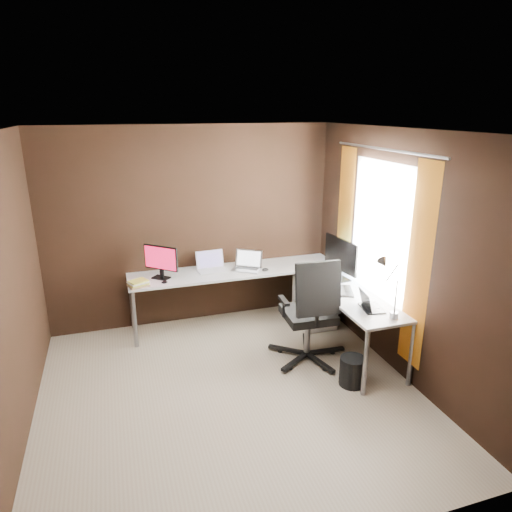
{
  "coord_description": "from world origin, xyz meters",
  "views": [
    {
      "loc": [
        -0.93,
        -3.74,
        2.68
      ],
      "look_at": [
        0.57,
        0.95,
        1.07
      ],
      "focal_mm": 32.0,
      "sensor_mm": 36.0,
      "label": 1
    }
  ],
  "objects_px": {
    "laptop_white": "(211,266)",
    "office_chair": "(309,331)",
    "drawer_pedestal": "(315,302)",
    "laptop_black_small": "(369,305)",
    "monitor_right": "(341,257)",
    "desk_lamp": "(388,280)",
    "laptop_black_big": "(339,287)",
    "book_stack": "(138,284)",
    "monitor_left": "(161,260)",
    "laptop_silver": "(247,265)",
    "wastebasket": "(352,371)"
  },
  "relations": [
    {
      "from": "laptop_black_big",
      "to": "laptop_white",
      "type": "bearing_deg",
      "value": 67.9
    },
    {
      "from": "monitor_left",
      "to": "laptop_black_small",
      "type": "height_order",
      "value": "monitor_left"
    },
    {
      "from": "monitor_right",
      "to": "laptop_silver",
      "type": "bearing_deg",
      "value": 46.61
    },
    {
      "from": "laptop_white",
      "to": "office_chair",
      "type": "distance_m",
      "value": 1.53
    },
    {
      "from": "drawer_pedestal",
      "to": "monitor_right",
      "type": "bearing_deg",
      "value": -68.51
    },
    {
      "from": "monitor_right",
      "to": "laptop_black_small",
      "type": "xyz_separation_m",
      "value": [
        -0.11,
        -0.85,
        -0.24
      ]
    },
    {
      "from": "monitor_right",
      "to": "laptop_black_small",
      "type": "bearing_deg",
      "value": 165.54
    },
    {
      "from": "desk_lamp",
      "to": "wastebasket",
      "type": "height_order",
      "value": "desk_lamp"
    },
    {
      "from": "drawer_pedestal",
      "to": "laptop_black_big",
      "type": "relative_size",
      "value": 1.5
    },
    {
      "from": "office_chair",
      "to": "book_stack",
      "type": "bearing_deg",
      "value": 154.7
    },
    {
      "from": "monitor_left",
      "to": "wastebasket",
      "type": "xyz_separation_m",
      "value": [
        1.66,
        -1.71,
        -0.81
      ]
    },
    {
      "from": "monitor_left",
      "to": "laptop_white",
      "type": "relative_size",
      "value": 1.1
    },
    {
      "from": "book_stack",
      "to": "office_chair",
      "type": "xyz_separation_m",
      "value": [
        1.73,
        -0.94,
        -0.41
      ]
    },
    {
      "from": "desk_lamp",
      "to": "book_stack",
      "type": "bearing_deg",
      "value": 141.17
    },
    {
      "from": "laptop_white",
      "to": "office_chair",
      "type": "xyz_separation_m",
      "value": [
        0.81,
        -1.23,
        -0.43
      ]
    },
    {
      "from": "drawer_pedestal",
      "to": "laptop_white",
      "type": "relative_size",
      "value": 1.64
    },
    {
      "from": "monitor_right",
      "to": "book_stack",
      "type": "bearing_deg",
      "value": 70.45
    },
    {
      "from": "office_chair",
      "to": "wastebasket",
      "type": "bearing_deg",
      "value": -65.88
    },
    {
      "from": "monitor_left",
      "to": "monitor_right",
      "type": "height_order",
      "value": "monitor_right"
    },
    {
      "from": "monitor_left",
      "to": "wastebasket",
      "type": "height_order",
      "value": "monitor_left"
    },
    {
      "from": "monitor_right",
      "to": "book_stack",
      "type": "height_order",
      "value": "monitor_right"
    },
    {
      "from": "monitor_right",
      "to": "laptop_white",
      "type": "relative_size",
      "value": 1.68
    },
    {
      "from": "monitor_right",
      "to": "drawer_pedestal",
      "type": "bearing_deg",
      "value": 14.37
    },
    {
      "from": "drawer_pedestal",
      "to": "desk_lamp",
      "type": "height_order",
      "value": "desk_lamp"
    },
    {
      "from": "book_stack",
      "to": "desk_lamp",
      "type": "bearing_deg",
      "value": -34.67
    },
    {
      "from": "monitor_right",
      "to": "wastebasket",
      "type": "distance_m",
      "value": 1.38
    },
    {
      "from": "drawer_pedestal",
      "to": "office_chair",
      "type": "bearing_deg",
      "value": -118.86
    },
    {
      "from": "laptop_white",
      "to": "laptop_black_small",
      "type": "distance_m",
      "value": 2.08
    },
    {
      "from": "laptop_black_small",
      "to": "desk_lamp",
      "type": "relative_size",
      "value": 0.51
    },
    {
      "from": "monitor_right",
      "to": "desk_lamp",
      "type": "relative_size",
      "value": 1.01
    },
    {
      "from": "monitor_left",
      "to": "laptop_black_big",
      "type": "bearing_deg",
      "value": 12.52
    },
    {
      "from": "desk_lamp",
      "to": "office_chair",
      "type": "xyz_separation_m",
      "value": [
        -0.52,
        0.61,
        -0.76
      ]
    },
    {
      "from": "monitor_right",
      "to": "office_chair",
      "type": "height_order",
      "value": "monitor_right"
    },
    {
      "from": "drawer_pedestal",
      "to": "laptop_silver",
      "type": "bearing_deg",
      "value": 157.37
    },
    {
      "from": "laptop_black_big",
      "to": "office_chair",
      "type": "xyz_separation_m",
      "value": [
        -0.39,
        -0.1,
        -0.43
      ]
    },
    {
      "from": "book_stack",
      "to": "wastebasket",
      "type": "distance_m",
      "value": 2.55
    },
    {
      "from": "book_stack",
      "to": "desk_lamp",
      "type": "relative_size",
      "value": 0.43
    },
    {
      "from": "laptop_white",
      "to": "book_stack",
      "type": "relative_size",
      "value": 1.4
    },
    {
      "from": "drawer_pedestal",
      "to": "office_chair",
      "type": "xyz_separation_m",
      "value": [
        -0.43,
        -0.79,
        0.05
      ]
    },
    {
      "from": "laptop_silver",
      "to": "office_chair",
      "type": "height_order",
      "value": "office_chair"
    },
    {
      "from": "laptop_silver",
      "to": "desk_lamp",
      "type": "xyz_separation_m",
      "value": [
        0.88,
        -1.73,
        0.33
      ]
    },
    {
      "from": "drawer_pedestal",
      "to": "book_stack",
      "type": "relative_size",
      "value": 2.3
    },
    {
      "from": "office_chair",
      "to": "laptop_silver",
      "type": "bearing_deg",
      "value": 111.31
    },
    {
      "from": "desk_lamp",
      "to": "laptop_silver",
      "type": "bearing_deg",
      "value": 112.79
    },
    {
      "from": "book_stack",
      "to": "laptop_silver",
      "type": "bearing_deg",
      "value": 7.69
    },
    {
      "from": "laptop_silver",
      "to": "wastebasket",
      "type": "relative_size",
      "value": 1.43
    },
    {
      "from": "drawer_pedestal",
      "to": "laptop_black_small",
      "type": "height_order",
      "value": "laptop_black_small"
    },
    {
      "from": "drawer_pedestal",
      "to": "monitor_right",
      "type": "xyz_separation_m",
      "value": [
        0.14,
        -0.36,
        0.72
      ]
    },
    {
      "from": "book_stack",
      "to": "laptop_white",
      "type": "bearing_deg",
      "value": 17.58
    },
    {
      "from": "monitor_left",
      "to": "laptop_white",
      "type": "bearing_deg",
      "value": 50.96
    }
  ]
}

